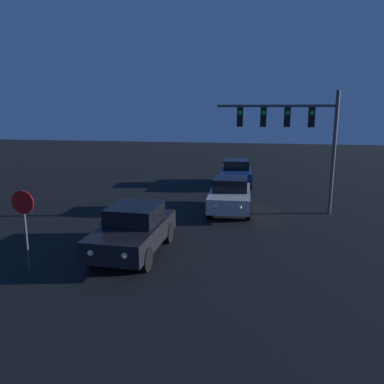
% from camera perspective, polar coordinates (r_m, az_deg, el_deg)
% --- Properties ---
extents(car_near, '(2.02, 4.32, 1.65)m').
position_cam_1_polar(car_near, '(12.91, -8.86, -5.68)').
color(car_near, black).
rests_on(car_near, ground_plane).
extents(car_mid, '(2.09, 4.35, 1.65)m').
position_cam_1_polar(car_mid, '(18.06, 5.81, -0.40)').
color(car_mid, beige).
rests_on(car_mid, ground_plane).
extents(car_far, '(2.21, 4.39, 1.65)m').
position_cam_1_polar(car_far, '(24.66, 6.72, 2.99)').
color(car_far, navy).
rests_on(car_far, ground_plane).
extents(traffic_signal_mast, '(5.51, 0.30, 5.69)m').
position_cam_1_polar(traffic_signal_mast, '(18.20, 15.40, 9.41)').
color(traffic_signal_mast, '#4C4C51').
rests_on(traffic_signal_mast, ground_plane).
extents(stop_sign, '(0.71, 0.07, 2.50)m').
position_cam_1_polar(stop_sign, '(12.22, -24.22, -3.25)').
color(stop_sign, '#4C4C51').
rests_on(stop_sign, ground_plane).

